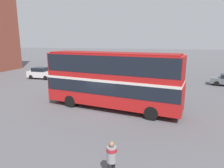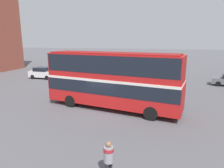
{
  "view_description": "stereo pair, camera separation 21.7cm",
  "coord_description": "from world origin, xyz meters",
  "views": [
    {
      "loc": [
        4.82,
        -14.88,
        5.65
      ],
      "look_at": [
        0.65,
        0.67,
        2.11
      ],
      "focal_mm": 32.0,
      "sensor_mm": 36.0,
      "label": 1
    },
    {
      "loc": [
        5.03,
        -14.82,
        5.65
      ],
      "look_at": [
        0.65,
        0.67,
        2.11
      ],
      "focal_mm": 32.0,
      "sensor_mm": 36.0,
      "label": 2
    }
  ],
  "objects": [
    {
      "name": "double_decker_bus",
      "position": [
        0.65,
        0.66,
        2.69
      ],
      "size": [
        11.58,
        4.38,
        4.69
      ],
      "rotation": [
        0.0,
        0.0,
        -0.16
      ],
      "color": "red",
      "rests_on": "ground_plane"
    },
    {
      "name": "parked_car_side_street",
      "position": [
        -13.06,
        10.86,
        0.84
      ],
      "size": [
        3.97,
        1.92,
        1.69
      ],
      "rotation": [
        0.0,
        0.0,
        -0.01
      ],
      "color": "silver",
      "rests_on": "ground_plane"
    },
    {
      "name": "pedestrian_foreground",
      "position": [
        2.93,
        -7.92,
        1.06
      ],
      "size": [
        0.53,
        0.53,
        1.73
      ],
      "rotation": [
        0.0,
        0.0,
        2.84
      ],
      "color": "#232328",
      "rests_on": "ground_plane"
    },
    {
      "name": "parked_car_kerb_near",
      "position": [
        4.38,
        16.43,
        0.82
      ],
      "size": [
        4.34,
        2.52,
        1.62
      ],
      "rotation": [
        0.0,
        0.0,
        3.31
      ],
      "color": "navy",
      "rests_on": "ground_plane"
    },
    {
      "name": "ground_plane",
      "position": [
        0.0,
        0.0,
        0.0
      ],
      "size": [
        240.0,
        240.0,
        0.0
      ],
      "primitive_type": "plane",
      "color": "#5B5B60"
    }
  ]
}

